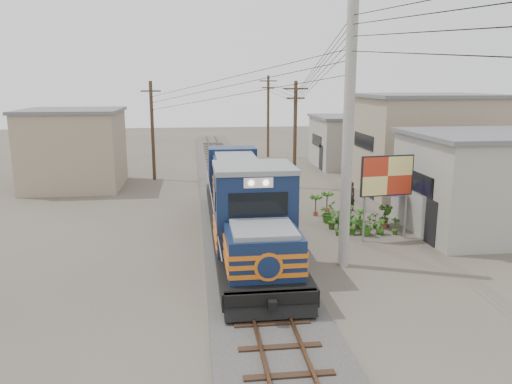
{
  "coord_description": "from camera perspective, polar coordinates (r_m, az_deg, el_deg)",
  "views": [
    {
      "loc": [
        -2.09,
        -18.15,
        6.95
      ],
      "look_at": [
        0.56,
        3.09,
        2.2
      ],
      "focal_mm": 35.0,
      "sensor_mm": 36.0,
      "label": 1
    }
  ],
  "objects": [
    {
      "name": "power_lines",
      "position": [
        26.72,
        -3.02,
        13.81
      ],
      "size": [
        9.65,
        19.0,
        3.3
      ],
      "color": "black",
      "rests_on": "ground"
    },
    {
      "name": "locomotive",
      "position": [
        21.73,
        -1.38,
        -1.45
      ],
      "size": [
        2.9,
        15.76,
        3.9
      ],
      "color": "black",
      "rests_on": "ground"
    },
    {
      "name": "plant_nursery",
      "position": [
        24.46,
        10.87,
        -3.0
      ],
      "size": [
        3.42,
        3.41,
        1.13
      ],
      "color": "#31631C",
      "rests_on": "ground"
    },
    {
      "name": "shophouse_mid",
      "position": [
        33.71,
        18.67,
        5.32
      ],
      "size": [
        8.4,
        7.35,
        6.2
      ],
      "color": "gray",
      "rests_on": "ground"
    },
    {
      "name": "shophouse_front",
      "position": [
        25.55,
        25.17,
        0.96
      ],
      "size": [
        7.35,
        6.3,
        4.7
      ],
      "color": "gray",
      "rests_on": "ground"
    },
    {
      "name": "utility_pole_main",
      "position": [
        18.62,
        10.47,
        6.29
      ],
      "size": [
        0.4,
        0.4,
        10.0
      ],
      "color": "#9E9B93",
      "rests_on": "ground"
    },
    {
      "name": "track",
      "position": [
        29.01,
        -2.79,
        -0.84
      ],
      "size": [
        1.15,
        70.0,
        0.12
      ],
      "color": "#51331E",
      "rests_on": "ground"
    },
    {
      "name": "wooden_pole_left",
      "position": [
        36.41,
        -11.76,
        7.1
      ],
      "size": [
        1.6,
        0.24,
        7.0
      ],
      "color": "#4C3826",
      "rests_on": "ground"
    },
    {
      "name": "wooden_pole_mid",
      "position": [
        32.98,
        4.48,
        6.78
      ],
      "size": [
        1.6,
        0.24,
        7.0
      ],
      "color": "#4C3826",
      "rests_on": "ground"
    },
    {
      "name": "market_umbrella",
      "position": [
        24.81,
        14.74,
        0.51
      ],
      "size": [
        2.04,
        2.04,
        2.24
      ],
      "rotation": [
        0.0,
        0.0,
        0.0
      ],
      "color": "black",
      "rests_on": "ground"
    },
    {
      "name": "shophouse_back",
      "position": [
        42.5,
        10.93,
        5.75
      ],
      "size": [
        6.3,
        6.3,
        4.2
      ],
      "color": "gray",
      "rests_on": "ground"
    },
    {
      "name": "shophouse_left",
      "position": [
        35.32,
        -20.07,
        4.7
      ],
      "size": [
        6.3,
        6.3,
        5.2
      ],
      "color": "gray",
      "rests_on": "ground"
    },
    {
      "name": "vendor",
      "position": [
        27.77,
        10.73,
        -0.47
      ],
      "size": [
        0.67,
        0.51,
        1.63
      ],
      "primitive_type": "imported",
      "rotation": [
        0.0,
        0.0,
        3.37
      ],
      "color": "black",
      "rests_on": "ground"
    },
    {
      "name": "wooden_pole_far",
      "position": [
        46.76,
        1.4,
        8.81
      ],
      "size": [
        1.6,
        0.24,
        7.5
      ],
      "color": "#4C3826",
      "rests_on": "ground"
    },
    {
      "name": "billboard",
      "position": [
        22.56,
        14.75,
        1.57
      ],
      "size": [
        2.47,
        0.43,
        3.83
      ],
      "rotation": [
        0.0,
        0.0,
        0.12
      ],
      "color": "#99999E",
      "rests_on": "ground"
    },
    {
      "name": "ground",
      "position": [
        19.55,
        -0.51,
        -8.32
      ],
      "size": [
        120.0,
        120.0,
        0.0
      ],
      "primitive_type": "plane",
      "color": "#473F35",
      "rests_on": "ground"
    },
    {
      "name": "ballast",
      "position": [
        29.05,
        -2.78,
        -1.18
      ],
      "size": [
        3.6,
        70.0,
        0.16
      ],
      "primitive_type": "cube",
      "color": "#595651",
      "rests_on": "ground"
    }
  ]
}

